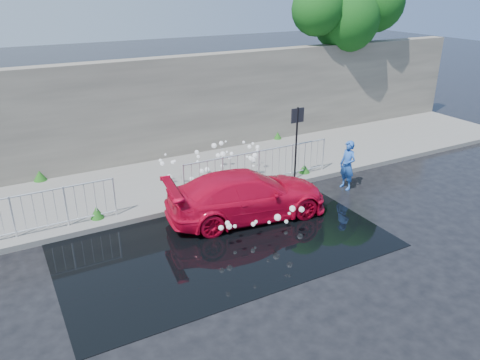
% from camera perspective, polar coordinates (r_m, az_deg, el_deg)
% --- Properties ---
extents(ground, '(90.00, 90.00, 0.00)m').
position_cam_1_polar(ground, '(10.93, -2.38, -10.28)').
color(ground, black).
rests_on(ground, ground).
extents(pavement, '(30.00, 4.00, 0.15)m').
position_cam_1_polar(pavement, '(15.03, -10.90, -0.63)').
color(pavement, slate).
rests_on(pavement, ground).
extents(curb, '(30.00, 0.25, 0.16)m').
position_cam_1_polar(curb, '(13.30, -8.16, -3.65)').
color(curb, slate).
rests_on(curb, ground).
extents(retaining_wall, '(30.00, 0.60, 3.50)m').
position_cam_1_polar(retaining_wall, '(16.45, -13.83, 7.92)').
color(retaining_wall, '#59524B').
rests_on(retaining_wall, pavement).
extents(puddle, '(8.00, 5.00, 0.01)m').
position_cam_1_polar(puddle, '(11.88, -2.37, -7.29)').
color(puddle, black).
rests_on(puddle, ground).
extents(sign_post, '(0.45, 0.06, 2.50)m').
position_cam_1_polar(sign_post, '(14.61, 6.93, 5.83)').
color(sign_post, black).
rests_on(sign_post, ground).
extents(tree, '(5.25, 2.74, 6.42)m').
position_cam_1_polar(tree, '(20.81, 13.30, 19.27)').
color(tree, '#332114').
rests_on(tree, ground).
extents(railing_left, '(5.05, 0.05, 1.10)m').
position_cam_1_polar(railing_left, '(12.72, -26.00, -3.94)').
color(railing_left, silver).
rests_on(railing_left, pavement).
extents(railing_right, '(5.05, 0.05, 1.10)m').
position_cam_1_polar(railing_right, '(14.51, 2.30, 1.72)').
color(railing_right, silver).
rests_on(railing_right, pavement).
extents(weeds, '(12.17, 3.93, 0.44)m').
position_cam_1_polar(weeds, '(14.35, -11.07, -0.73)').
color(weeds, '#1A5015').
rests_on(weeds, pavement).
extents(water_spray, '(3.56, 5.31, 1.01)m').
position_cam_1_polar(water_spray, '(13.99, -1.20, 0.93)').
color(water_spray, white).
rests_on(water_spray, ground).
extents(red_car, '(4.64, 2.36, 1.29)m').
position_cam_1_polar(red_car, '(12.75, 0.87, -1.82)').
color(red_car, '#BD0727').
rests_on(red_car, ground).
extents(person, '(0.41, 0.59, 1.55)m').
position_cam_1_polar(person, '(14.82, 12.98, 1.77)').
color(person, '#2456B4').
rests_on(person, ground).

